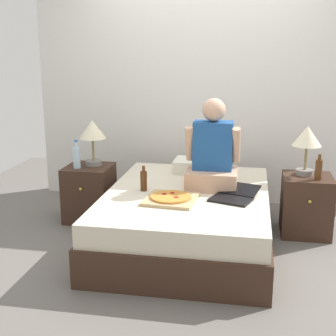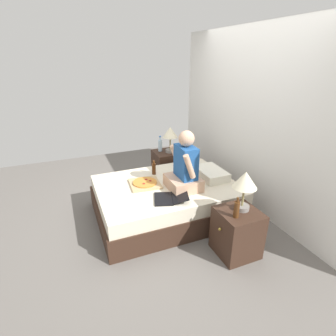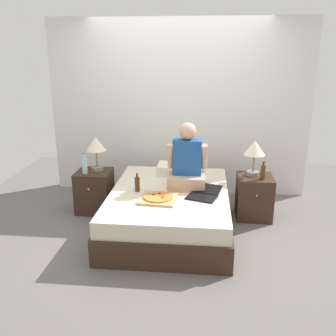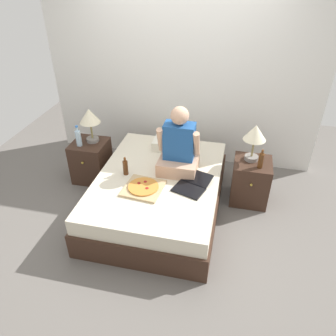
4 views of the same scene
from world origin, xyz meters
The scene contains 14 objects.
ground_plane centered at (0.00, 0.00, 0.00)m, with size 5.73×5.73×0.00m, color #66605B.
wall_back centered at (0.00, 1.32, 1.25)m, with size 3.73×0.12×2.50m, color silver.
bed centered at (0.00, 0.00, 0.24)m, with size 1.41×1.91×0.48m.
nightstand_left centered at (-1.04, 0.43, 0.27)m, with size 0.44×0.47×0.55m.
lamp_on_left_nightstand centered at (-1.00, 0.48, 0.88)m, with size 0.26×0.26×0.45m.
water_bottle centered at (-1.12, 0.34, 0.66)m, with size 0.07×0.07×0.28m.
nightstand_right centered at (1.04, 0.43, 0.27)m, with size 0.44×0.47×0.55m.
lamp_on_right_nightstand centered at (1.01, 0.48, 0.88)m, with size 0.26×0.26×0.45m.
beer_bottle centered at (1.11, 0.33, 0.64)m, with size 0.06×0.06×0.23m.
pillow centered at (0.04, 0.68, 0.54)m, with size 0.52×0.34×0.12m, color silver.
person_seated centered at (0.19, 0.18, 0.77)m, with size 0.47×0.40×0.78m.
laptop centered at (0.40, -0.13, 0.50)m, with size 0.43×0.49×0.07m.
pizza_box centered at (-0.10, -0.28, 0.50)m, with size 0.43×0.43×0.04m.
beer_bottle_on_bed centered at (-0.37, -0.05, 0.57)m, with size 0.06×0.06×0.22m.
Camera 3 is at (0.40, -4.09, 2.07)m, focal length 40.00 mm.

